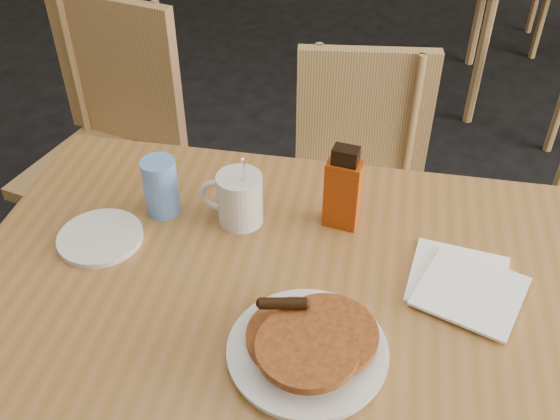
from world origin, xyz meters
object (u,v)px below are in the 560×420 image
object	(u,v)px
main_table	(298,307)
chair_main_far	(355,174)
chair_wall_extra	(112,129)
syrup_bottle	(343,190)
coffee_mug	(238,198)
pancake_plate	(308,346)
blue_tumbler	(161,187)

from	to	relation	value
main_table	chair_main_far	xyz separation A→B (m)	(0.01, 0.72, -0.20)
chair_main_far	main_table	bearing A→B (deg)	-101.17
chair_wall_extra	syrup_bottle	size ratio (longest dim) A/B	5.14
coffee_mug	syrup_bottle	world-z (taller)	syrup_bottle
chair_main_far	pancake_plate	bearing A→B (deg)	-97.91
pancake_plate	coffee_mug	size ratio (longest dim) A/B	1.52
main_table	chair_main_far	world-z (taller)	chair_main_far
blue_tumbler	chair_wall_extra	bearing A→B (deg)	127.40
chair_main_far	coffee_mug	bearing A→B (deg)	-117.67
main_table	pancake_plate	xyz separation A→B (m)	(0.05, -0.13, 0.06)
main_table	chair_main_far	size ratio (longest dim) A/B	1.56
main_table	coffee_mug	size ratio (longest dim) A/B	7.81
pancake_plate	main_table	bearing A→B (deg)	109.04
main_table	syrup_bottle	size ratio (longest dim) A/B	7.41
chair_main_far	chair_wall_extra	size ratio (longest dim) A/B	0.92
chair_wall_extra	blue_tumbler	world-z (taller)	chair_wall_extra
chair_main_far	syrup_bottle	bearing A→B (deg)	-96.96
blue_tumbler	main_table	bearing A→B (deg)	-26.16
pancake_plate	coffee_mug	distance (m)	0.37
chair_wall_extra	syrup_bottle	world-z (taller)	syrup_bottle
main_table	pancake_plate	distance (m)	0.16
syrup_bottle	blue_tumbler	distance (m)	0.37
coffee_mug	syrup_bottle	size ratio (longest dim) A/B	0.95
chair_wall_extra	pancake_plate	world-z (taller)	chair_wall_extra
main_table	chair_wall_extra	xyz separation A→B (m)	(-0.74, 0.71, -0.15)
syrup_bottle	blue_tumbler	world-z (taller)	syrup_bottle
coffee_mug	blue_tumbler	distance (m)	0.16
chair_main_far	pancake_plate	size ratio (longest dim) A/B	3.29
chair_wall_extra	pancake_plate	xyz separation A→B (m)	(0.79, -0.84, 0.22)
main_table	syrup_bottle	xyz separation A→B (m)	(0.04, 0.21, 0.12)
pancake_plate	coffee_mug	bearing A→B (deg)	124.55
main_table	pancake_plate	bearing A→B (deg)	-70.96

